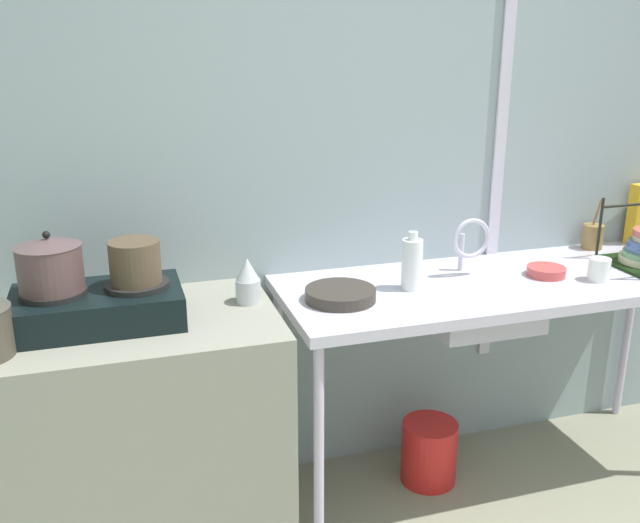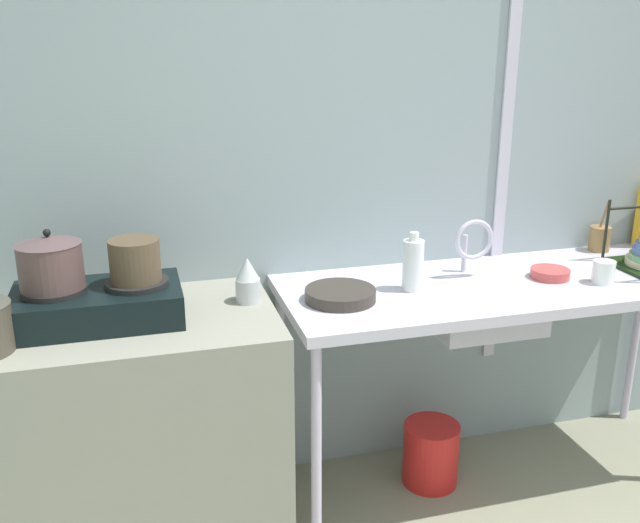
% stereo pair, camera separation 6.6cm
% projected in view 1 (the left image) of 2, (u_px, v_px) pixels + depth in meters
% --- Properties ---
extents(wall_back, '(4.55, 0.10, 2.76)m').
position_uv_depth(wall_back, '(416.00, 139.00, 2.79)').
color(wall_back, '#8FA0A3').
rests_on(wall_back, ground).
extents(wall_metal_strip, '(0.05, 0.01, 2.20)m').
position_uv_depth(wall_metal_strip, '(503.00, 103.00, 2.79)').
color(wall_metal_strip, silver).
extents(counter_concrete, '(1.12, 0.63, 0.88)m').
position_uv_depth(counter_concrete, '(118.00, 441.00, 2.40)').
color(counter_concrete, gray).
rests_on(counter_concrete, ground).
extents(counter_sink, '(1.79, 0.63, 0.88)m').
position_uv_depth(counter_sink, '(508.00, 293.00, 2.70)').
color(counter_sink, silver).
rests_on(counter_sink, ground).
extents(stove, '(0.53, 0.32, 0.13)m').
position_uv_depth(stove, '(98.00, 306.00, 2.24)').
color(stove, black).
rests_on(stove, counter_concrete).
extents(pot_on_left_burner, '(0.20, 0.20, 0.19)m').
position_uv_depth(pot_on_left_burner, '(50.00, 264.00, 2.16)').
color(pot_on_left_burner, brown).
rests_on(pot_on_left_burner, stove).
extents(pot_on_right_burner, '(0.16, 0.16, 0.14)m').
position_uv_depth(pot_on_right_burner, '(135.00, 262.00, 2.23)').
color(pot_on_right_burner, brown).
rests_on(pot_on_right_burner, stove).
extents(percolator, '(0.09, 0.09, 0.16)m').
position_uv_depth(percolator, '(248.00, 281.00, 2.42)').
color(percolator, silver).
rests_on(percolator, counter_concrete).
extents(sink_basin, '(0.41, 0.31, 0.16)m').
position_uv_depth(sink_basin, '(480.00, 305.00, 2.63)').
color(sink_basin, silver).
rests_on(sink_basin, counter_sink).
extents(faucet, '(0.16, 0.09, 0.23)m').
position_uv_depth(faucet, '(470.00, 240.00, 2.68)').
color(faucet, silver).
rests_on(faucet, counter_sink).
extents(frying_pan, '(0.25, 0.25, 0.04)m').
position_uv_depth(frying_pan, '(340.00, 295.00, 2.45)').
color(frying_pan, '#352F2A').
rests_on(frying_pan, counter_sink).
extents(cup_by_rack, '(0.08, 0.08, 0.09)m').
position_uv_depth(cup_by_rack, '(599.00, 269.00, 2.65)').
color(cup_by_rack, white).
rests_on(cup_by_rack, counter_sink).
extents(small_bowl_on_drainboard, '(0.15, 0.15, 0.04)m').
position_uv_depth(small_bowl_on_drainboard, '(546.00, 271.00, 2.71)').
color(small_bowl_on_drainboard, '#C14643').
rests_on(small_bowl_on_drainboard, counter_sink).
extents(bottle_by_sink, '(0.08, 0.08, 0.22)m').
position_uv_depth(bottle_by_sink, '(412.00, 264.00, 2.54)').
color(bottle_by_sink, white).
rests_on(bottle_by_sink, counter_sink).
extents(utensil_jar, '(0.09, 0.09, 0.22)m').
position_uv_depth(utensil_jar, '(593.00, 236.00, 3.05)').
color(utensil_jar, olive).
rests_on(utensil_jar, counter_sink).
extents(bucket_on_floor, '(0.23, 0.23, 0.26)m').
position_uv_depth(bucket_on_floor, '(429.00, 452.00, 2.88)').
color(bucket_on_floor, red).
rests_on(bucket_on_floor, ground).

